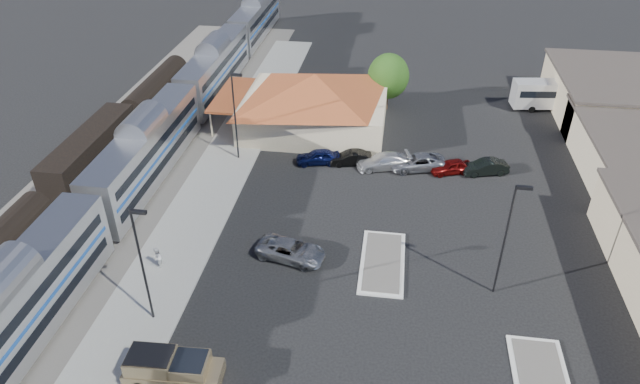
# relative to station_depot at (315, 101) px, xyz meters

# --- Properties ---
(ground) EXTENTS (280.00, 280.00, 0.00)m
(ground) POSITION_rel_station_depot_xyz_m (4.56, -24.00, -3.13)
(ground) COLOR black
(ground) RESTS_ON ground
(railbed) EXTENTS (16.00, 100.00, 0.12)m
(railbed) POSITION_rel_station_depot_xyz_m (-16.44, -16.00, -3.07)
(railbed) COLOR #4C4944
(railbed) RESTS_ON ground
(platform) EXTENTS (5.50, 92.00, 0.18)m
(platform) POSITION_rel_station_depot_xyz_m (-7.44, -18.00, -3.04)
(platform) COLOR gray
(platform) RESTS_ON ground
(passenger_train) EXTENTS (3.00, 104.00, 5.55)m
(passenger_train) POSITION_rel_station_depot_xyz_m (-13.44, -13.00, -0.26)
(passenger_train) COLOR silver
(passenger_train) RESTS_ON ground
(freight_cars) EXTENTS (2.80, 46.00, 4.00)m
(freight_cars) POSITION_rel_station_depot_xyz_m (-19.44, -12.26, -1.21)
(freight_cars) COLOR black
(freight_cars) RESTS_ON ground
(station_depot) EXTENTS (18.35, 12.24, 6.20)m
(station_depot) POSITION_rel_station_depot_xyz_m (0.00, 0.00, 0.00)
(station_depot) COLOR #BFB28B
(station_depot) RESTS_ON ground
(traffic_island_south) EXTENTS (3.30, 7.50, 0.21)m
(traffic_island_south) POSITION_rel_station_depot_xyz_m (8.56, -22.00, -3.03)
(traffic_island_south) COLOR silver
(traffic_island_south) RESTS_ON ground
(lamp_plat_s) EXTENTS (1.08, 0.25, 9.00)m
(lamp_plat_s) POSITION_rel_station_depot_xyz_m (-6.34, -30.00, 2.21)
(lamp_plat_s) COLOR black
(lamp_plat_s) RESTS_ON ground
(lamp_plat_n) EXTENTS (1.08, 0.25, 9.00)m
(lamp_plat_n) POSITION_rel_station_depot_xyz_m (-6.34, -8.00, 2.21)
(lamp_plat_n) COLOR black
(lamp_plat_n) RESTS_ON ground
(lamp_lot) EXTENTS (1.08, 0.25, 9.00)m
(lamp_lot) POSITION_rel_station_depot_xyz_m (16.66, -24.00, 2.21)
(lamp_lot) COLOR black
(lamp_lot) RESTS_ON ground
(tree_depot) EXTENTS (4.71, 4.71, 6.63)m
(tree_depot) POSITION_rel_station_depot_xyz_m (7.56, 6.00, 0.89)
(tree_depot) COLOR #382314
(tree_depot) RESTS_ON ground
(pickup_truck) EXTENTS (5.85, 2.38, 1.99)m
(pickup_truck) POSITION_rel_station_depot_xyz_m (-3.22, -34.60, -2.19)
(pickup_truck) COLOR #9D8861
(pickup_truck) RESTS_ON ground
(suv) EXTENTS (5.77, 3.60, 1.49)m
(suv) POSITION_rel_station_depot_xyz_m (1.58, -22.39, -2.39)
(suv) COLOR #97999E
(suv) RESTS_ON ground
(coach_bus) EXTENTS (10.77, 3.54, 3.39)m
(coach_bus) POSITION_rel_station_depot_xyz_m (27.22, 8.77, -1.18)
(coach_bus) COLOR silver
(coach_bus) RESTS_ON ground
(person_b) EXTENTS (0.74, 0.89, 1.70)m
(person_b) POSITION_rel_station_depot_xyz_m (-8.06, -24.98, -2.10)
(person_b) COLOR silver
(person_b) RESTS_ON platform
(parked_car_a) EXTENTS (4.54, 2.61, 1.45)m
(parked_car_a) POSITION_rel_station_depot_xyz_m (1.49, -7.70, -2.40)
(parked_car_a) COLOR #0E1547
(parked_car_a) RESTS_ON ground
(parked_car_b) EXTENTS (4.35, 2.31, 1.36)m
(parked_car_b) POSITION_rel_station_depot_xyz_m (4.69, -7.40, -2.45)
(parked_car_b) COLOR black
(parked_car_b) RESTS_ON ground
(parked_car_c) EXTENTS (5.58, 3.44, 1.51)m
(parked_car_c) POSITION_rel_station_depot_xyz_m (7.89, -7.70, -2.38)
(parked_car_c) COLOR silver
(parked_car_c) RESTS_ON ground
(parked_car_d) EXTENTS (5.83, 3.71, 1.50)m
(parked_car_d) POSITION_rel_station_depot_xyz_m (11.09, -7.40, -2.38)
(parked_car_d) COLOR gray
(parked_car_d) RESTS_ON ground
(parked_car_e) EXTENTS (4.26, 2.81, 1.35)m
(parked_car_e) POSITION_rel_station_depot_xyz_m (14.29, -7.70, -2.46)
(parked_car_e) COLOR maroon
(parked_car_e) RESTS_ON ground
(parked_car_f) EXTENTS (4.57, 2.62, 1.42)m
(parked_car_f) POSITION_rel_station_depot_xyz_m (17.49, -7.40, -2.42)
(parked_car_f) COLOR black
(parked_car_f) RESTS_ON ground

